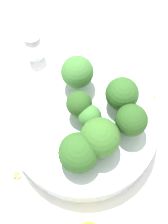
% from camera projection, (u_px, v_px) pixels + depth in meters
% --- Properties ---
extents(ground_plane, '(3.00, 3.00, 0.00)m').
position_uv_depth(ground_plane, '(84.00, 133.00, 0.52)').
color(ground_plane, white).
extents(bowl, '(0.23, 0.23, 0.05)m').
position_uv_depth(bowl, '(84.00, 127.00, 0.50)').
color(bowl, silver).
rests_on(bowl, ground_plane).
extents(broccoli_floret_0, '(0.05, 0.05, 0.06)m').
position_uv_depth(broccoli_floret_0, '(123.00, 96.00, 0.46)').
color(broccoli_floret_0, '#84AD66').
rests_on(broccoli_floret_0, bowl).
extents(broccoli_floret_1, '(0.06, 0.06, 0.06)m').
position_uv_depth(broccoli_floret_1, '(98.00, 139.00, 0.43)').
color(broccoli_floret_1, '#7A9E5B').
rests_on(broccoli_floret_1, bowl).
extents(broccoli_floret_2, '(0.05, 0.05, 0.06)m').
position_uv_depth(broccoli_floret_2, '(131.00, 121.00, 0.44)').
color(broccoli_floret_2, '#84AD66').
rests_on(broccoli_floret_2, bowl).
extents(broccoli_floret_3, '(0.04, 0.04, 0.05)m').
position_uv_depth(broccoli_floret_3, '(78.00, 105.00, 0.45)').
color(broccoli_floret_3, '#7A9E5B').
rests_on(broccoli_floret_3, bowl).
extents(broccoli_floret_4, '(0.05, 0.05, 0.06)m').
position_uv_depth(broccoli_floret_4, '(77.00, 72.00, 0.47)').
color(broccoli_floret_4, '#8EB770').
rests_on(broccoli_floret_4, bowl).
extents(broccoli_floret_5, '(0.03, 0.03, 0.04)m').
position_uv_depth(broccoli_floret_5, '(90.00, 117.00, 0.45)').
color(broccoli_floret_5, '#7A9E5B').
rests_on(broccoli_floret_5, bowl).
extents(broccoli_floret_6, '(0.06, 0.06, 0.06)m').
position_uv_depth(broccoli_floret_6, '(78.00, 153.00, 0.42)').
color(broccoli_floret_6, '#8EB770').
rests_on(broccoli_floret_6, bowl).
extents(pepper_shaker, '(0.03, 0.03, 0.06)m').
position_uv_depth(pepper_shaker, '(34.00, 46.00, 0.56)').
color(pepper_shaker, silver).
rests_on(pepper_shaker, ground_plane).
extents(almond_crumb_0, '(0.01, 0.01, 0.01)m').
position_uv_depth(almond_crumb_0, '(18.00, 177.00, 0.48)').
color(almond_crumb_0, tan).
rests_on(almond_crumb_0, ground_plane).
extents(almond_crumb_2, '(0.01, 0.01, 0.01)m').
position_uv_depth(almond_crumb_2, '(155.00, 98.00, 0.54)').
color(almond_crumb_2, olive).
rests_on(almond_crumb_2, ground_plane).
extents(almond_crumb_4, '(0.01, 0.01, 0.01)m').
position_uv_depth(almond_crumb_4, '(16.00, 175.00, 0.48)').
color(almond_crumb_4, olive).
rests_on(almond_crumb_4, ground_plane).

